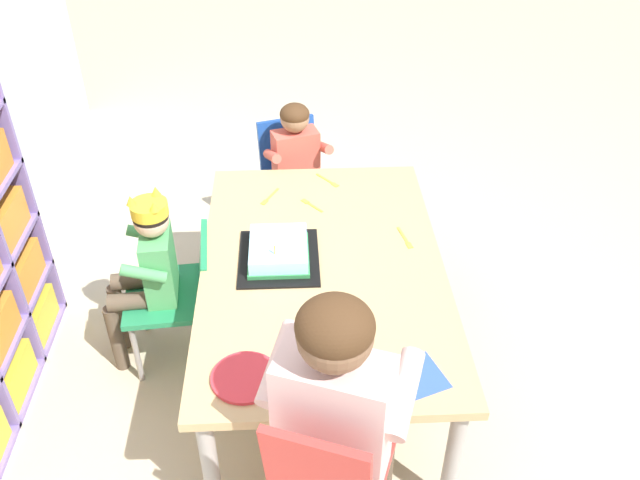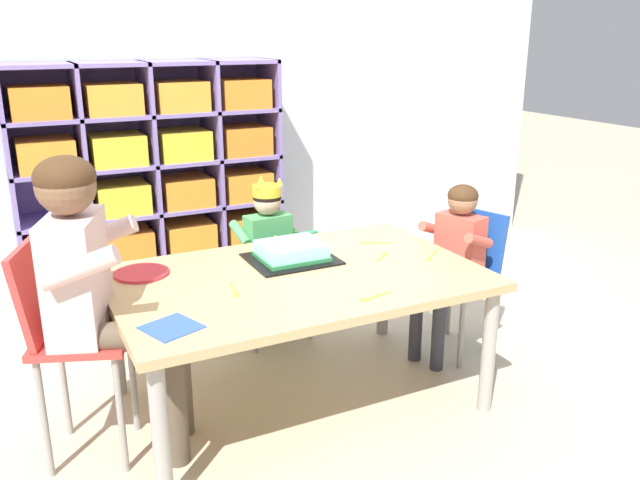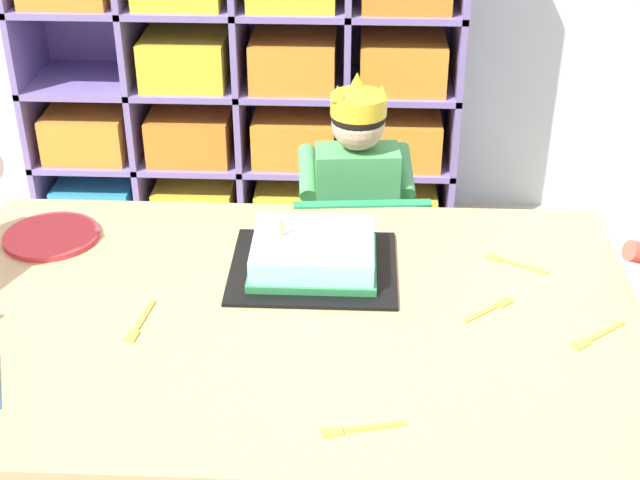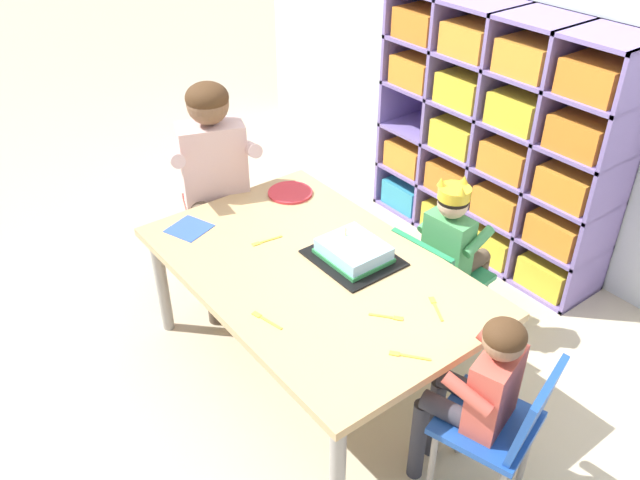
% 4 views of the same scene
% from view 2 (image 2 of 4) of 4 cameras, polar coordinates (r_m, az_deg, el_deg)
% --- Properties ---
extents(ground, '(16.00, 16.00, 0.00)m').
position_cam_2_polar(ground, '(2.80, -1.89, -13.62)').
color(ground, beige).
extents(classroom_back_wall, '(5.01, 0.10, 2.63)m').
position_cam_2_polar(classroom_back_wall, '(3.88, -12.19, 15.27)').
color(classroom_back_wall, silver).
rests_on(classroom_back_wall, ground).
extents(storage_cubby_shelf, '(1.39, 0.35, 1.30)m').
position_cam_2_polar(storage_cubby_shelf, '(3.69, -13.96, 4.19)').
color(storage_cubby_shelf, '#7F6BB2').
rests_on(storage_cubby_shelf, ground).
extents(activity_table, '(1.40, 0.90, 0.55)m').
position_cam_2_polar(activity_table, '(2.57, -2.00, -4.06)').
color(activity_table, tan).
rests_on(activity_table, ground).
extents(classroom_chair_blue, '(0.38, 0.38, 0.56)m').
position_cam_2_polar(classroom_chair_blue, '(3.17, -3.93, -2.96)').
color(classroom_chair_blue, '#238451').
rests_on(classroom_chair_blue, ground).
extents(child_with_crown, '(0.31, 0.31, 0.80)m').
position_cam_2_polar(child_with_crown, '(3.21, -4.83, 0.14)').
color(child_with_crown, '#4C9E5B').
rests_on(child_with_crown, ground).
extents(classroom_chair_adult_side, '(0.42, 0.40, 0.78)m').
position_cam_2_polar(classroom_chair_adult_side, '(2.42, -21.05, -7.35)').
color(classroom_chair_adult_side, red).
rests_on(classroom_chair_adult_side, ground).
extents(adult_helper_seated, '(0.48, 0.46, 1.08)m').
position_cam_2_polar(adult_helper_seated, '(2.32, -18.72, -2.95)').
color(adult_helper_seated, beige).
rests_on(adult_helper_seated, ground).
extents(classroom_chair_guest_side, '(0.40, 0.38, 0.66)m').
position_cam_2_polar(classroom_chair_guest_side, '(3.14, 12.36, -2.51)').
color(classroom_chair_guest_side, '#1E4CA8').
rests_on(classroom_chair_guest_side, ground).
extents(guest_at_table_side, '(0.33, 0.33, 0.80)m').
position_cam_2_polar(guest_at_table_side, '(3.02, 11.40, -0.85)').
color(guest_at_table_side, '#D15647').
rests_on(guest_at_table_side, ground).
extents(birthday_cake_on_tray, '(0.35, 0.30, 0.11)m').
position_cam_2_polar(birthday_cake_on_tray, '(2.70, -2.48, -1.11)').
color(birthday_cake_on_tray, black).
rests_on(birthday_cake_on_tray, activity_table).
extents(paper_plate_stack, '(0.21, 0.21, 0.01)m').
position_cam_2_polar(paper_plate_stack, '(2.64, -15.13, -2.77)').
color(paper_plate_stack, '#DB333D').
rests_on(paper_plate_stack, activity_table).
extents(paper_napkin_square, '(0.20, 0.20, 0.00)m').
position_cam_2_polar(paper_napkin_square, '(2.16, -12.67, -7.35)').
color(paper_napkin_square, '#3356B7').
rests_on(paper_napkin_square, activity_table).
extents(fork_beside_plate_stack, '(0.03, 0.14, 0.00)m').
position_cam_2_polar(fork_beside_plate_stack, '(2.41, -7.37, -4.32)').
color(fork_beside_plate_stack, yellow).
rests_on(fork_beside_plate_stack, activity_table).
extents(fork_near_child_seat, '(0.13, 0.08, 0.00)m').
position_cam_2_polar(fork_near_child_seat, '(2.93, 4.70, -0.22)').
color(fork_near_child_seat, yellow).
rests_on(fork_near_child_seat, activity_table).
extents(fork_by_napkin, '(0.14, 0.05, 0.00)m').
position_cam_2_polar(fork_by_napkin, '(2.35, 4.65, -4.90)').
color(fork_by_napkin, yellow).
rests_on(fork_by_napkin, activity_table).
extents(fork_at_table_front_edge, '(0.12, 0.10, 0.00)m').
position_cam_2_polar(fork_at_table_front_edge, '(2.79, 9.57, -1.35)').
color(fork_at_table_front_edge, yellow).
rests_on(fork_at_table_front_edge, activity_table).
extents(fork_near_cake_tray, '(0.10, 0.09, 0.00)m').
position_cam_2_polar(fork_near_cake_tray, '(2.76, 5.43, -1.40)').
color(fork_near_cake_tray, yellow).
rests_on(fork_near_cake_tray, activity_table).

